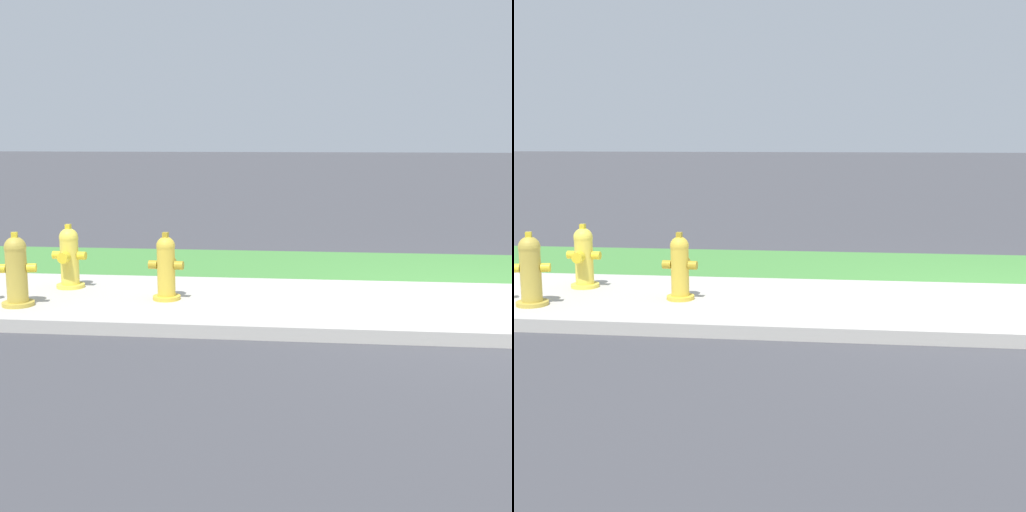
% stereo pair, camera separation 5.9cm
% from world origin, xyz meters
% --- Properties ---
extents(ground_plane, '(120.00, 120.00, 0.00)m').
position_xyz_m(ground_plane, '(0.00, 0.00, 0.00)').
color(ground_plane, '#424247').
extents(sidewalk_pavement, '(18.00, 2.40, 0.01)m').
position_xyz_m(sidewalk_pavement, '(0.00, 0.00, 0.01)').
color(sidewalk_pavement, '#BCB7AD').
rests_on(sidewalk_pavement, ground).
extents(grass_verge, '(18.00, 2.06, 0.01)m').
position_xyz_m(grass_verge, '(0.00, 2.23, 0.00)').
color(grass_verge, '#47893D').
rests_on(grass_verge, ground).
extents(fire_hydrant_at_driveway, '(0.38, 0.36, 0.73)m').
position_xyz_m(fire_hydrant_at_driveway, '(-4.55, 0.45, 0.35)').
color(fire_hydrant_at_driveway, yellow).
rests_on(fire_hydrant_at_driveway, ground).
extents(fire_hydrant_across_street, '(0.40, 0.37, 0.75)m').
position_xyz_m(fire_hydrant_across_street, '(-4.77, -0.42, 0.36)').
color(fire_hydrant_across_street, gold).
rests_on(fire_hydrant_across_street, ground).
extents(fire_hydrant_by_grass_verge, '(0.37, 0.34, 0.72)m').
position_xyz_m(fire_hydrant_by_grass_verge, '(-3.34, 0.01, 0.34)').
color(fire_hydrant_by_grass_verge, gold).
rests_on(fire_hydrant_by_grass_verge, ground).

